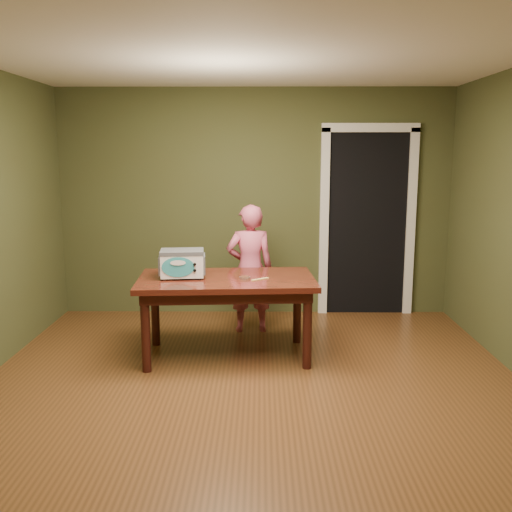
% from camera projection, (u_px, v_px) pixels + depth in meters
% --- Properties ---
extents(floor, '(5.00, 5.00, 0.00)m').
position_uv_depth(floor, '(252.00, 401.00, 4.36)').
color(floor, brown).
rests_on(floor, ground).
extents(room_shell, '(4.52, 5.02, 2.61)m').
position_uv_depth(room_shell, '(251.00, 177.00, 4.05)').
color(room_shell, '#3F4625').
rests_on(room_shell, ground).
extents(doorway, '(1.10, 0.66, 2.25)m').
position_uv_depth(doorway, '(363.00, 221.00, 6.89)').
color(doorway, black).
rests_on(doorway, ground).
extents(dining_table, '(1.65, 1.00, 0.75)m').
position_uv_depth(dining_table, '(227.00, 288.00, 5.22)').
color(dining_table, '#38110C').
rests_on(dining_table, floor).
extents(toy_oven, '(0.44, 0.32, 0.26)m').
position_uv_depth(toy_oven, '(182.00, 263.00, 5.18)').
color(toy_oven, '#4C4F54').
rests_on(toy_oven, dining_table).
extents(baking_pan, '(0.10, 0.10, 0.02)m').
position_uv_depth(baking_pan, '(245.00, 278.00, 5.15)').
color(baking_pan, silver).
rests_on(baking_pan, dining_table).
extents(spatula, '(0.16, 0.13, 0.01)m').
position_uv_depth(spatula, '(260.00, 279.00, 5.12)').
color(spatula, '#F9D66C').
rests_on(spatula, dining_table).
extents(child, '(0.53, 0.38, 1.35)m').
position_uv_depth(child, '(250.00, 269.00, 5.97)').
color(child, '#CD5471').
rests_on(child, floor).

